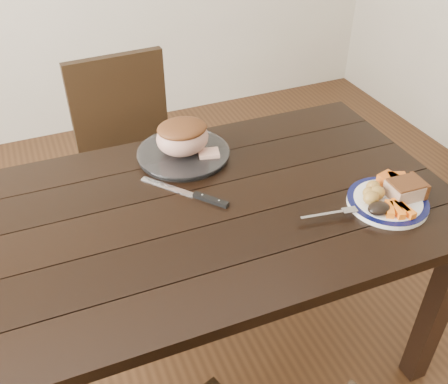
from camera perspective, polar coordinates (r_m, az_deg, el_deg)
name	(u,v)px	position (r m, az deg, el deg)	size (l,w,h in m)	color
ground	(204,354)	(2.09, -2.35, -18.04)	(4.00, 4.00, 0.00)	#472B16
dining_table	(198,230)	(1.59, -2.94, -4.38)	(1.62, 0.93, 0.75)	black
chair_far	(132,153)	(2.24, -10.51, 4.39)	(0.44, 0.45, 0.93)	black
dinner_plate	(387,202)	(1.62, 18.16, -1.13)	(0.25, 0.25, 0.02)	white
plate_rim	(388,200)	(1.61, 18.22, -0.89)	(0.25, 0.25, 0.02)	#0B0E38
serving_platter	(183,154)	(1.77, -4.65, 4.30)	(0.32, 0.32, 0.02)	white
pork_slice	(405,190)	(1.63, 19.99, 0.24)	(0.10, 0.08, 0.05)	tan
roasted_potatoes	(373,193)	(1.59, 16.67, -0.08)	(0.09, 0.09, 0.04)	gold
carrot_batons	(398,209)	(1.56, 19.28, -1.85)	(0.08, 0.09, 0.02)	orange
pumpkin_wedges	(392,180)	(1.67, 18.65, 1.30)	(0.09, 0.07, 0.04)	orange
dark_mushroom	(379,208)	(1.54, 17.29, -1.79)	(0.07, 0.05, 0.03)	black
fork	(333,213)	(1.51, 12.38, -2.38)	(0.18, 0.04, 0.00)	silver
roast_joint	(183,138)	(1.73, -4.77, 6.19)	(0.18, 0.16, 0.12)	tan
cut_slice	(209,154)	(1.73, -1.74, 4.40)	(0.07, 0.06, 0.02)	tan
carving_knife	(200,196)	(1.57, -2.79, -0.50)	(0.22, 0.26, 0.01)	silver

